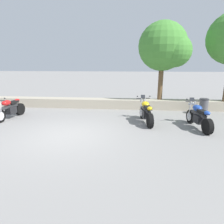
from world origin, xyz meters
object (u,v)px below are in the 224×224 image
(motorcycle_red_near_left, at_px, (10,109))
(leafy_tree_far_left, at_px, (165,47))
(motorcycle_blue_far_right, at_px, (198,117))
(trash_bin, at_px, (204,107))
(motorcycle_yellow_centre, at_px, (146,112))

(motorcycle_red_near_left, distance_m, leafy_tree_far_left, 8.87)
(motorcycle_blue_far_right, height_order, trash_bin, motorcycle_blue_far_right)
(motorcycle_red_near_left, height_order, trash_bin, motorcycle_red_near_left)
(motorcycle_red_near_left, bearing_deg, motorcycle_blue_far_right, -3.93)
(motorcycle_yellow_centre, xyz_separation_m, leafy_tree_far_left, (1.17, 2.99, 3.05))
(trash_bin, bearing_deg, motorcycle_blue_far_right, -113.72)
(motorcycle_yellow_centre, distance_m, motorcycle_blue_far_right, 2.21)
(motorcycle_red_near_left, relative_size, leafy_tree_far_left, 0.47)
(motorcycle_yellow_centre, bearing_deg, trash_bin, 29.17)
(motorcycle_yellow_centre, xyz_separation_m, trash_bin, (3.16, 1.76, -0.05))
(motorcycle_blue_far_right, xyz_separation_m, trash_bin, (1.02, 2.33, -0.05))
(motorcycle_red_near_left, bearing_deg, motorcycle_yellow_centre, -0.28)
(motorcycle_red_near_left, xyz_separation_m, motorcycle_blue_far_right, (8.75, -0.60, 0.00))
(motorcycle_yellow_centre, height_order, motorcycle_blue_far_right, same)
(motorcycle_blue_far_right, height_order, leafy_tree_far_left, leafy_tree_far_left)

